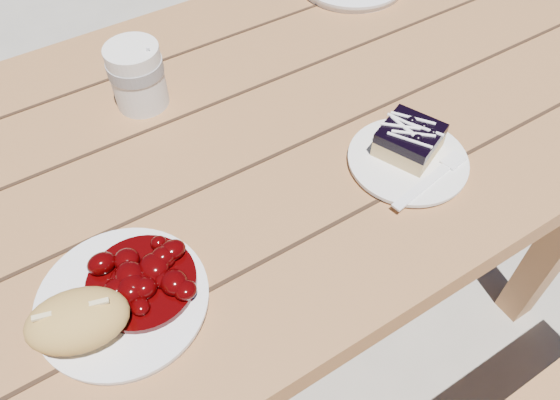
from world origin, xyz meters
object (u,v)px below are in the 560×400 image
dessert_plate (408,161)px  blueberry_cake (409,140)px  main_plate (123,301)px  coffee_cup (137,76)px  picnic_table (129,248)px  bread_roll (78,320)px

dessert_plate → blueberry_cake: size_ratio=1.62×
main_plate → blueberry_cake: size_ratio=1.90×
blueberry_cake → coffee_cup: size_ratio=1.00×
coffee_cup → picnic_table: bearing=-130.0°
bread_roll → dessert_plate: (0.52, 0.02, -0.04)m
picnic_table → blueberry_cake: size_ratio=18.00×
picnic_table → main_plate: main_plate is taller
picnic_table → blueberry_cake: blueberry_cake is taller
blueberry_cake → coffee_cup: 0.45m
picnic_table → bread_roll: bread_roll is taller
dessert_plate → blueberry_cake: bearing=56.3°
bread_roll → dessert_plate: size_ratio=0.67×
dessert_plate → coffee_cup: 0.46m
main_plate → dessert_plate: size_ratio=1.17×
dessert_plate → blueberry_cake: (0.01, 0.01, 0.03)m
picnic_table → blueberry_cake: 0.50m
main_plate → bread_roll: 0.07m
main_plate → dessert_plate: bearing=-0.5°
main_plate → bread_roll: bearing=-160.0°
picnic_table → dessert_plate: (0.42, -0.20, 0.17)m
coffee_cup → dessert_plate: bearing=-50.7°
bread_roll → coffee_cup: size_ratio=1.08×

